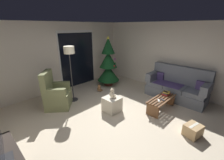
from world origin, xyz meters
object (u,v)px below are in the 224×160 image
floor_lamp (69,55)px  teddy_bear_cream (112,94)px  coffee_table (161,102)px  book_stack (166,93)px  ottoman (112,104)px  cardboard_box_taped_mid_floor (193,130)px  cell_phone (166,91)px  christmas_tree (108,64)px  couch (177,87)px  remote_graphite (162,100)px  remote_white (159,101)px  armchair (56,95)px  teddy_bear_chestnut_by_tree (99,88)px

floor_lamp → teddy_bear_cream: floor_lamp is taller
coffee_table → floor_lamp: floor_lamp is taller
book_stack → floor_lamp: 3.16m
ottoman → cardboard_box_taped_mid_floor: bearing=-75.4°
cell_phone → christmas_tree: size_ratio=0.07×
couch → remote_graphite: couch is taller
coffee_table → book_stack: (0.32, 0.02, 0.17)m
cell_phone → teddy_bear_cream: bearing=154.3°
remote_white → armchair: size_ratio=0.14×
christmas_tree → floor_lamp: (-1.78, -0.15, 0.62)m
cell_phone → teddy_bear_chestnut_by_tree: 2.39m
remote_graphite → cell_phone: cell_phone is taller
remote_white → ottoman: 1.32m
armchair → teddy_bear_cream: bearing=-53.3°
ottoman → teddy_bear_chestnut_by_tree: 1.46m
armchair → remote_graphite: bearing=-50.7°
couch → remote_graphite: (-1.17, -0.08, -0.01)m
ottoman → cardboard_box_taped_mid_floor: 2.11m
ottoman → teddy_bear_cream: teddy_bear_cream is taller
couch → ottoman: bearing=155.5°
christmas_tree → ottoman: (-1.37, -1.55, -0.67)m
teddy_bear_chestnut_by_tree → christmas_tree: bearing=18.6°
coffee_table → remote_white: bearing=-175.1°
armchair → christmas_tree: bearing=4.6°
coffee_table → remote_graphite: remote_graphite is taller
remote_white → cardboard_box_taped_mid_floor: remote_white is taller
cell_phone → ottoman: bearing=154.2°
coffee_table → remote_white: size_ratio=7.05×
remote_graphite → ottoman: size_ratio=0.35×
coffee_table → floor_lamp: size_ratio=0.62×
floor_lamp → armchair: bearing=-176.3°
remote_graphite → book_stack: book_stack is taller
couch → christmas_tree: (-0.77, 2.52, 0.49)m
christmas_tree → floor_lamp: christmas_tree is taller
coffee_table → book_stack: book_stack is taller
coffee_table → remote_graphite: size_ratio=7.05×
armchair → floor_lamp: floor_lamp is taller
couch → christmas_tree: size_ratio=0.98×
teddy_bear_chestnut_by_tree → book_stack: bearing=-72.3°
book_stack → teddy_bear_chestnut_by_tree: book_stack is taller
cell_phone → cardboard_box_taped_mid_floor: bearing=-118.6°
remote_graphite → book_stack: (0.42, 0.09, 0.03)m
couch → floor_lamp: floor_lamp is taller
remote_graphite → christmas_tree: size_ratio=0.08×
book_stack → floor_lamp: bearing=127.3°
coffee_table → christmas_tree: bearing=83.1°
remote_graphite → floor_lamp: (-1.38, 2.45, 1.12)m
remote_graphite → book_stack: size_ratio=0.58×
coffee_table → ottoman: 1.45m
remote_white → ottoman: bearing=179.9°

